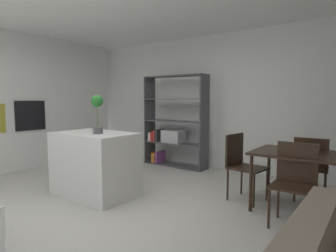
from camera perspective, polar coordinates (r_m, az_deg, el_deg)
ground_plane at (r=4.10m, az=-11.61°, el=-14.91°), size 9.74×9.74×0.00m
back_partition at (r=6.08m, az=8.12°, el=4.72°), size 7.07×0.06×2.71m
built_in_oven at (r=6.44m, az=-25.49°, el=1.91°), size 0.06×0.61×0.59m
kitchen_island at (r=4.42m, az=-14.17°, el=-7.25°), size 1.19×0.77×0.92m
potted_plant_on_island at (r=4.20m, az=-13.77°, el=3.26°), size 0.17×0.17×0.55m
open_bookshelf at (r=6.14m, az=0.76°, el=-0.56°), size 1.41×0.37×1.90m
dining_table at (r=3.96m, az=25.16°, el=-5.88°), size 1.18×0.83×0.75m
dining_chair_far at (r=4.41m, az=26.33°, el=-6.64°), size 0.46×0.47×0.90m
dining_chair_near at (r=3.57m, az=23.70°, el=-9.12°), size 0.44×0.42×0.92m
dining_chair_island_side at (r=4.22m, az=14.25°, el=-6.67°), size 0.52×0.49×0.92m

